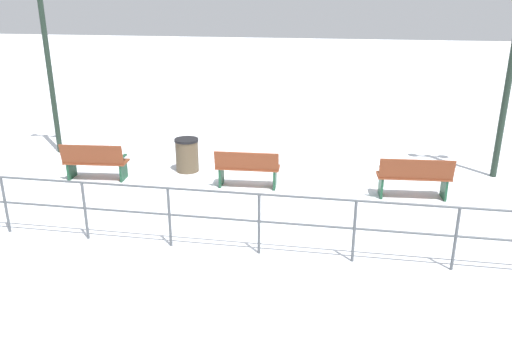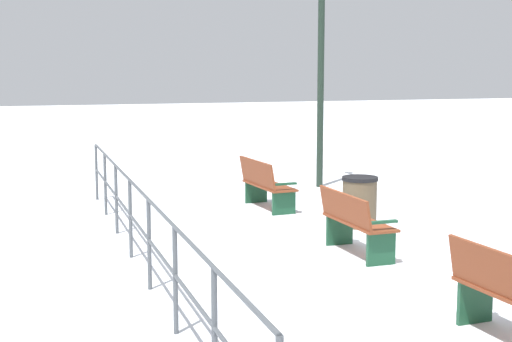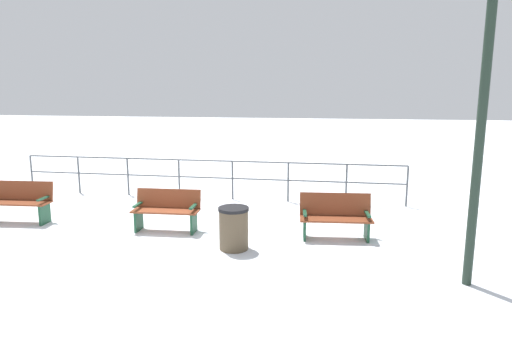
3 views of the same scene
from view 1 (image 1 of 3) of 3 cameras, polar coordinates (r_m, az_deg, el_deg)
ground_plane at (r=11.48m, az=-1.05°, el=-1.99°), size 80.00×80.00×0.00m
bench_nearest at (r=11.28m, az=17.38°, el=-0.62°), size 0.63×1.57×0.94m
bench_second at (r=11.39m, az=-0.98°, el=0.35°), size 0.58×1.46×0.89m
bench_third at (r=12.44m, az=-17.67°, el=1.04°), size 0.68×1.51×0.91m
lamppost_middle at (r=14.59m, az=-22.61°, el=13.36°), size 0.23×0.95×4.90m
waterfront_railing at (r=8.58m, az=-4.83°, el=-4.50°), size 0.05×11.00×1.10m
trash_bin at (r=12.60m, az=-7.77°, el=1.81°), size 0.59×0.59×0.83m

